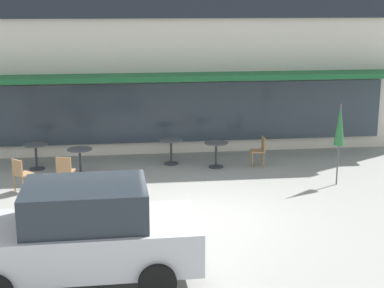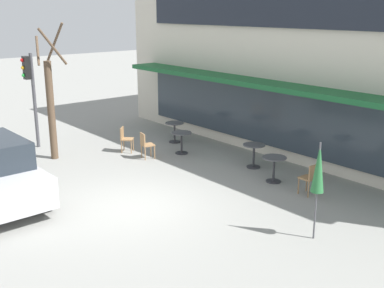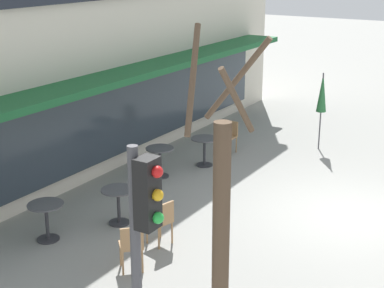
# 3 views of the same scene
# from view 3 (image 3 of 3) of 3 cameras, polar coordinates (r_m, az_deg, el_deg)

# --- Properties ---
(ground_plane) EXTENTS (80.00, 80.00, 0.00)m
(ground_plane) POSITION_cam_3_polar(r_m,az_deg,el_deg) (13.04, 14.60, -6.73)
(ground_plane) COLOR gray
(building_facade) EXTENTS (17.35, 9.10, 6.74)m
(building_facade) POSITION_cam_3_polar(r_m,az_deg,el_deg) (17.58, -17.62, 10.73)
(building_facade) COLOR beige
(building_facade) RESTS_ON ground
(cafe_table_near_wall) EXTENTS (0.70, 0.70, 0.76)m
(cafe_table_near_wall) POSITION_cam_3_polar(r_m,az_deg,el_deg) (12.17, -7.15, -5.43)
(cafe_table_near_wall) COLOR #333338
(cafe_table_near_wall) RESTS_ON ground
(cafe_table_streetside) EXTENTS (0.70, 0.70, 0.76)m
(cafe_table_streetside) POSITION_cam_3_polar(r_m,az_deg,el_deg) (15.37, 1.21, -0.28)
(cafe_table_streetside) COLOR #333338
(cafe_table_streetside) RESTS_ON ground
(cafe_table_by_tree) EXTENTS (0.70, 0.70, 0.76)m
(cafe_table_by_tree) POSITION_cam_3_polar(r_m,az_deg,el_deg) (11.74, -13.94, -6.75)
(cafe_table_by_tree) COLOR #333338
(cafe_table_by_tree) RESTS_ON ground
(cafe_table_mid_patio) EXTENTS (0.70, 0.70, 0.76)m
(cafe_table_mid_patio) POSITION_cam_3_polar(r_m,az_deg,el_deg) (14.61, -3.14, -1.28)
(cafe_table_mid_patio) COLOR #333338
(cafe_table_mid_patio) RESTS_ON ground
(patio_umbrella_green_folded) EXTENTS (0.28, 0.28, 2.20)m
(patio_umbrella_green_folded) POSITION_cam_3_polar(r_m,az_deg,el_deg) (16.85, 12.51, 4.84)
(patio_umbrella_green_folded) COLOR #4C4C51
(patio_umbrella_green_folded) RESTS_ON ground
(cafe_chair_0) EXTENTS (0.48, 0.48, 0.89)m
(cafe_chair_0) POSITION_cam_3_polar(r_m,az_deg,el_deg) (11.23, -2.93, -7.32)
(cafe_chair_0) COLOR #9E754C
(cafe_chair_0) RESTS_ON ground
(cafe_chair_1) EXTENTS (0.41, 0.41, 0.89)m
(cafe_chair_1) POSITION_cam_3_polar(r_m,az_deg,el_deg) (16.45, 3.67, 0.94)
(cafe_chair_1) COLOR #9E754C
(cafe_chair_1) RESTS_ON ground
(cafe_chair_2) EXTENTS (0.57, 0.57, 0.89)m
(cafe_chair_2) POSITION_cam_3_polar(r_m,az_deg,el_deg) (10.37, -5.90, -9.65)
(cafe_chair_2) COLOR #9E754C
(cafe_chair_2) RESTS_ON ground
(street_tree) EXTENTS (1.06, 0.99, 4.47)m
(street_tree) POSITION_cam_3_polar(r_m,az_deg,el_deg) (8.00, 2.81, -7.43)
(street_tree) COLOR brown
(street_tree) RESTS_ON ground
(traffic_light_pole) EXTENTS (0.26, 0.44, 3.40)m
(traffic_light_pole) POSITION_cam_3_polar(r_m,az_deg,el_deg) (6.54, -4.81, -9.55)
(traffic_light_pole) COLOR #47474C
(traffic_light_pole) RESTS_ON ground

